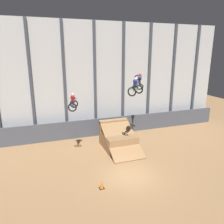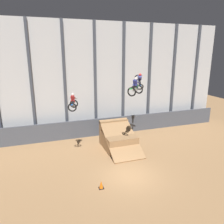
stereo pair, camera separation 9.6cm
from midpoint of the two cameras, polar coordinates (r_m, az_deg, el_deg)
ground_plane at (r=17.51m, az=4.94°, el=-16.42°), size 60.00×60.00×0.00m
arena_back_wall at (r=24.85m, az=-4.38°, el=8.44°), size 32.00×0.40×12.51m
lower_barrier at (r=24.93m, az=-3.47°, el=-3.94°), size 31.36×0.20×2.00m
dirt_ramp at (r=21.96m, az=1.69°, el=-6.95°), size 3.02×4.86×2.61m
rider_bike_left_air at (r=18.72m, az=-10.02°, el=2.37°), size 1.09×1.79×1.45m
rider_bike_center_air at (r=17.62m, az=6.28°, el=6.31°), size 1.62×1.54×1.44m
rider_bike_right_air at (r=22.03m, az=7.27°, el=8.18°), size 1.15×1.85×1.70m
traffic_cone_near_ramp at (r=16.05m, az=-2.66°, el=-18.44°), size 0.36×0.36×0.58m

